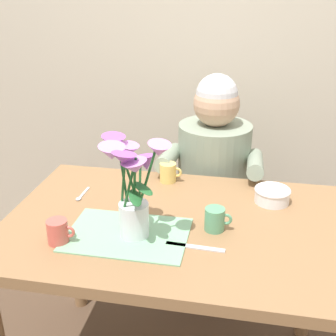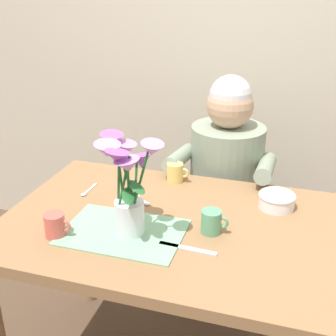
{
  "view_description": "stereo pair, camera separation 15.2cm",
  "coord_description": "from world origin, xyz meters",
  "px_view_note": "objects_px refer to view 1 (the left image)",
  "views": [
    {
      "loc": [
        0.23,
        -1.32,
        1.53
      ],
      "look_at": [
        -0.03,
        0.05,
        0.92
      ],
      "focal_mm": 47.16,
      "sensor_mm": 36.0,
      "label": 1
    },
    {
      "loc": [
        0.38,
        -1.28,
        1.53
      ],
      "look_at": [
        -0.03,
        0.05,
        0.92
      ],
      "focal_mm": 47.16,
      "sensor_mm": 36.0,
      "label": 2
    }
  ],
  "objects_px": {
    "flower_vase": "(131,183)",
    "tea_cup": "(58,232)",
    "ceramic_bowl": "(272,195)",
    "ceramic_mug": "(168,172)",
    "dinner_knife": "(195,247)",
    "coffee_cup": "(215,219)",
    "seated_person": "(212,191)"
  },
  "relations": [
    {
      "from": "ceramic_bowl",
      "to": "tea_cup",
      "type": "xyz_separation_m",
      "value": [
        -0.68,
        -0.41,
        0.01
      ]
    },
    {
      "from": "seated_person",
      "to": "coffee_cup",
      "type": "relative_size",
      "value": 12.2
    },
    {
      "from": "flower_vase",
      "to": "ceramic_mug",
      "type": "xyz_separation_m",
      "value": [
        0.03,
        0.44,
        -0.16
      ]
    },
    {
      "from": "seated_person",
      "to": "coffee_cup",
      "type": "xyz_separation_m",
      "value": [
        0.06,
        -0.64,
        0.22
      ]
    },
    {
      "from": "seated_person",
      "to": "flower_vase",
      "type": "height_order",
      "value": "seated_person"
    },
    {
      "from": "flower_vase",
      "to": "coffee_cup",
      "type": "height_order",
      "value": "flower_vase"
    },
    {
      "from": "ceramic_mug",
      "to": "coffee_cup",
      "type": "bearing_deg",
      "value": -56.71
    },
    {
      "from": "coffee_cup",
      "to": "tea_cup",
      "type": "xyz_separation_m",
      "value": [
        -0.49,
        -0.17,
        0.0
      ]
    },
    {
      "from": "coffee_cup",
      "to": "ceramic_mug",
      "type": "bearing_deg",
      "value": 123.29
    },
    {
      "from": "ceramic_mug",
      "to": "tea_cup",
      "type": "relative_size",
      "value": 1.0
    },
    {
      "from": "ceramic_bowl",
      "to": "ceramic_mug",
      "type": "height_order",
      "value": "ceramic_mug"
    },
    {
      "from": "flower_vase",
      "to": "seated_person",
      "type": "bearing_deg",
      "value": 74.98
    },
    {
      "from": "ceramic_mug",
      "to": "ceramic_bowl",
      "type": "bearing_deg",
      "value": -14.01
    },
    {
      "from": "ceramic_bowl",
      "to": "ceramic_mug",
      "type": "bearing_deg",
      "value": 165.99
    },
    {
      "from": "ceramic_bowl",
      "to": "dinner_knife",
      "type": "bearing_deg",
      "value": -124.11
    },
    {
      "from": "tea_cup",
      "to": "flower_vase",
      "type": "bearing_deg",
      "value": 19.77
    },
    {
      "from": "ceramic_bowl",
      "to": "tea_cup",
      "type": "bearing_deg",
      "value": -148.72
    },
    {
      "from": "dinner_knife",
      "to": "ceramic_bowl",
      "type": "bearing_deg",
      "value": 58.67
    },
    {
      "from": "seated_person",
      "to": "flower_vase",
      "type": "bearing_deg",
      "value": -100.46
    },
    {
      "from": "flower_vase",
      "to": "tea_cup",
      "type": "height_order",
      "value": "flower_vase"
    },
    {
      "from": "coffee_cup",
      "to": "flower_vase",
      "type": "bearing_deg",
      "value": -160.53
    },
    {
      "from": "coffee_cup",
      "to": "seated_person",
      "type": "bearing_deg",
      "value": 95.62
    },
    {
      "from": "dinner_knife",
      "to": "tea_cup",
      "type": "xyz_separation_m",
      "value": [
        -0.44,
        -0.05,
        0.04
      ]
    },
    {
      "from": "seated_person",
      "to": "ceramic_bowl",
      "type": "xyz_separation_m",
      "value": [
        0.26,
        -0.4,
        0.21
      ]
    },
    {
      "from": "dinner_knife",
      "to": "ceramic_mug",
      "type": "relative_size",
      "value": 2.04
    },
    {
      "from": "seated_person",
      "to": "ceramic_bowl",
      "type": "distance_m",
      "value": 0.52
    },
    {
      "from": "dinner_knife",
      "to": "ceramic_mug",
      "type": "xyz_separation_m",
      "value": [
        -0.18,
        0.47,
        0.04
      ]
    },
    {
      "from": "dinner_knife",
      "to": "coffee_cup",
      "type": "xyz_separation_m",
      "value": [
        0.05,
        0.12,
        0.04
      ]
    },
    {
      "from": "seated_person",
      "to": "flower_vase",
      "type": "xyz_separation_m",
      "value": [
        -0.2,
        -0.74,
        0.37
      ]
    },
    {
      "from": "ceramic_mug",
      "to": "coffee_cup",
      "type": "xyz_separation_m",
      "value": [
        0.23,
        -0.34,
        0.0
      ]
    },
    {
      "from": "flower_vase",
      "to": "dinner_knife",
      "type": "xyz_separation_m",
      "value": [
        0.21,
        -0.03,
        -0.19
      ]
    },
    {
      "from": "flower_vase",
      "to": "ceramic_mug",
      "type": "height_order",
      "value": "flower_vase"
    }
  ]
}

